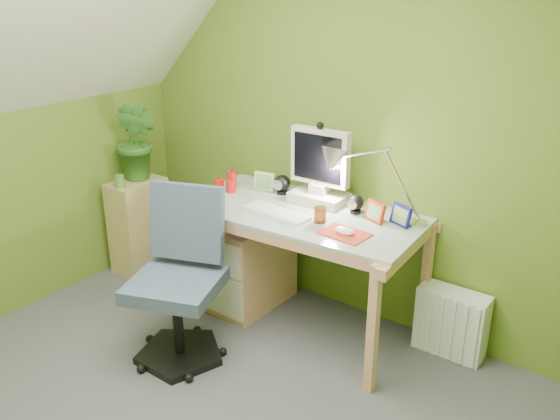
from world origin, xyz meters
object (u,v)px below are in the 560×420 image
Objects in this scene: monitor at (320,158)px; task_chair at (175,282)px; desk_lamp at (388,166)px; potted_plant at (137,141)px; desk at (301,268)px; side_ledge at (140,226)px; radiator at (451,322)px.

monitor is 1.12m from task_chair.
potted_plant is (-1.84, -0.24, -0.11)m from desk_lamp.
task_chair is (-0.79, -0.90, -0.60)m from desk_lamp.
desk is 1.51m from potted_plant.
task_chair reaches higher than desk.
desk is 0.69m from monitor.
side_ledge is at bearing -171.56° from monitor.
potted_plant is 1.33m from task_chair.
monitor is 1.40× the size of radiator.
potted_plant is at bearing -173.55° from monitor.
side_ledge is at bearing -171.74° from radiator.
desk is 3.60× the size of radiator.
desk_lamp reaches higher than radiator.
desk_lamp is 0.92× the size of side_ledge.
side_ledge is (-1.39, -0.29, -0.70)m from monitor.
potted_plant is (-1.39, -0.24, -0.07)m from monitor.
potted_plant is 1.44× the size of radiator.
desk is 2.49× the size of potted_plant.
desk is at bearing -164.18° from radiator.
monitor is at bearing -175.41° from radiator.
desk_lamp is at bearing 7.44° from potted_plant.
radiator is at bearing 8.28° from potted_plant.
monitor reaches higher than radiator.
desk_lamp is 2.01m from side_ledge.
side_ledge is 1.73× the size of radiator.
side_ledge is (-1.39, -0.11, -0.04)m from desk.
side_ledge is at bearing 178.54° from desk_lamp.
monitor is 0.97× the size of potted_plant.
side_ledge is at bearing 179.93° from desk.
side_ledge is 2.31m from radiator.
desk_lamp is 1.35m from task_chair.
task_chair is at bearing -141.71° from desk_lamp.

